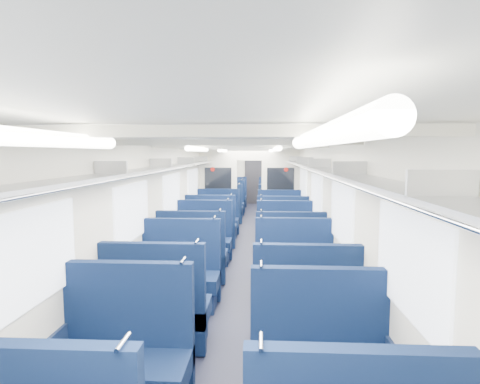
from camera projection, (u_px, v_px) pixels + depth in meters
floor at (245, 259)px, 8.13m from camera, size 2.80×18.00×0.01m
ceiling at (245, 146)px, 7.89m from camera, size 2.80×18.00×0.01m
wall_left at (178, 203)px, 8.09m from camera, size 0.02×18.00×2.35m
dado_left at (179, 241)px, 8.17m from camera, size 0.03×17.90×0.70m
wall_right at (313, 203)px, 7.94m from camera, size 0.02×18.00×2.35m
dado_right at (312, 243)px, 8.02m from camera, size 0.03×17.90×0.70m
wall_far at (254, 177)px, 16.95m from camera, size 2.80×0.02×2.35m
luggage_rack_left at (186, 164)px, 8.00m from camera, size 0.36×17.40×0.18m
luggage_rack_right at (304, 164)px, 7.87m from camera, size 0.36×17.40×0.18m
windows at (244, 194)px, 7.53m from camera, size 2.78×15.60×0.75m
ceiling_fittings at (244, 149)px, 7.64m from camera, size 2.70×16.06×0.11m
end_door at (253, 181)px, 16.91m from camera, size 0.75×0.06×2.00m
bulkhead at (249, 188)px, 10.92m from camera, size 2.80×0.10×2.35m
seat_6 at (124, 364)px, 3.33m from camera, size 1.15×0.64×1.28m
seat_7 at (321, 376)px, 3.16m from camera, size 1.15×0.64×1.28m
seat_8 at (157, 314)px, 4.38m from camera, size 1.15×0.64×1.28m
seat_9 at (305, 316)px, 4.30m from camera, size 1.15×0.64×1.28m
seat_10 at (180, 279)px, 5.59m from camera, size 1.15×0.64×1.28m
seat_11 at (295, 278)px, 5.64m from camera, size 1.15×0.64×1.28m
seat_12 at (193, 259)px, 6.65m from camera, size 1.15×0.64×1.28m
seat_13 at (290, 260)px, 6.55m from camera, size 1.15×0.64×1.28m
seat_14 at (203, 243)px, 7.82m from camera, size 1.15×0.64×1.28m
seat_15 at (286, 244)px, 7.73m from camera, size 1.15×0.64×1.28m
seat_16 at (211, 230)px, 9.09m from camera, size 1.15×0.64×1.28m
seat_17 at (282, 232)px, 8.87m from camera, size 1.15×0.64×1.28m
seat_18 at (217, 221)px, 10.30m from camera, size 1.15×0.64×1.28m
seat_19 at (280, 223)px, 10.01m from camera, size 1.15×0.64×1.28m
seat_20 at (224, 211)px, 12.24m from camera, size 1.15×0.64×1.28m
seat_21 at (277, 212)px, 12.03m from camera, size 1.15×0.64×1.28m
seat_22 at (228, 205)px, 13.49m from camera, size 1.15×0.64×1.28m
seat_23 at (275, 206)px, 13.27m from camera, size 1.15×0.64×1.28m
seat_24 at (230, 202)px, 14.46m from camera, size 1.15×0.64×1.28m
seat_25 at (274, 202)px, 14.46m from camera, size 1.15×0.64×1.28m
seat_26 at (232, 198)px, 15.56m from camera, size 1.15×0.64×1.28m
seat_27 at (273, 199)px, 15.46m from camera, size 1.15×0.64×1.28m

